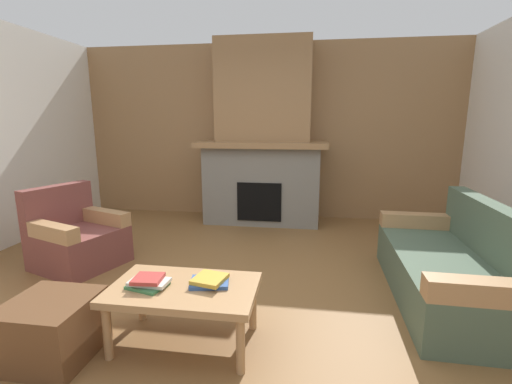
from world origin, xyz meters
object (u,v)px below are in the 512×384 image
fireplace (263,146)px  couch (453,268)px  ottoman (52,329)px  coffee_table (184,293)px  armchair (76,239)px

fireplace → couch: (1.95, -2.23, -0.88)m
fireplace → ottoman: fireplace is taller
fireplace → ottoman: size_ratio=5.19×
coffee_table → couch: bearing=24.3°
fireplace → couch: 3.09m
couch → coffee_table: size_ratio=1.82×
couch → ottoman: (-2.89, -1.21, -0.09)m
coffee_table → ottoman: (-0.81, -0.27, -0.18)m
armchair → coffee_table: bearing=-35.3°
armchair → ottoman: size_ratio=1.87×
fireplace → armchair: 2.81m
couch → armchair: same height
fireplace → ottoman: 3.69m
couch → coffee_table: bearing=-155.7°
couch → armchair: size_ratio=1.88×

